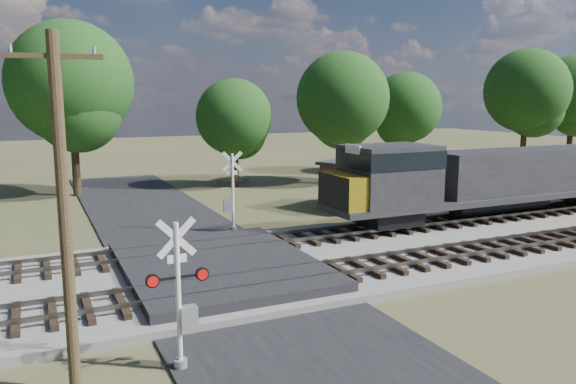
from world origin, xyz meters
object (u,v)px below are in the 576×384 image
utility_pole (64,209)px  equipment_shed (365,185)px  crossing_signal_far (231,199)px  crossing_signal_near (182,308)px

utility_pole → equipment_shed: (17.95, 15.83, -2.85)m
utility_pole → equipment_shed: bearing=48.5°
crossing_signal_far → utility_pole: bearing=68.0°
crossing_signal_far → equipment_shed: 9.81m
crossing_signal_near → crossing_signal_far: (5.90, 13.34, 0.10)m
utility_pole → crossing_signal_near: bearing=7.5°
crossing_signal_far → equipment_shed: crossing_signal_far is taller
crossing_signal_far → utility_pole: 16.02m
crossing_signal_far → utility_pole: utility_pole is taller
crossing_signal_near → crossing_signal_far: 14.58m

